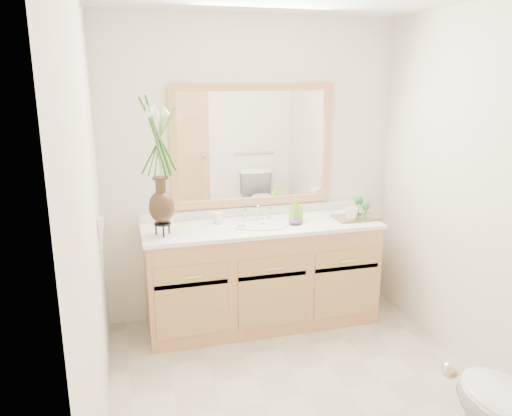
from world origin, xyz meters
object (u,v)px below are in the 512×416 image
object	(u,v)px
soap_bottle	(296,211)
flower_vase	(159,153)
tumbler	(218,218)
tray	(355,218)

from	to	relation	value
soap_bottle	flower_vase	bearing A→B (deg)	173.62
tumbler	flower_vase	bearing A→B (deg)	-157.73
tumbler	soap_bottle	bearing A→B (deg)	-9.23
flower_vase	tray	world-z (taller)	flower_vase
flower_vase	soap_bottle	distance (m)	1.17
tray	flower_vase	bearing A→B (deg)	-179.82
tumbler	soap_bottle	size ratio (longest dim) A/B	0.53
tumbler	tray	xyz separation A→B (m)	(1.09, -0.16, -0.04)
tumbler	tray	world-z (taller)	tumbler
soap_bottle	tray	distance (m)	0.50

